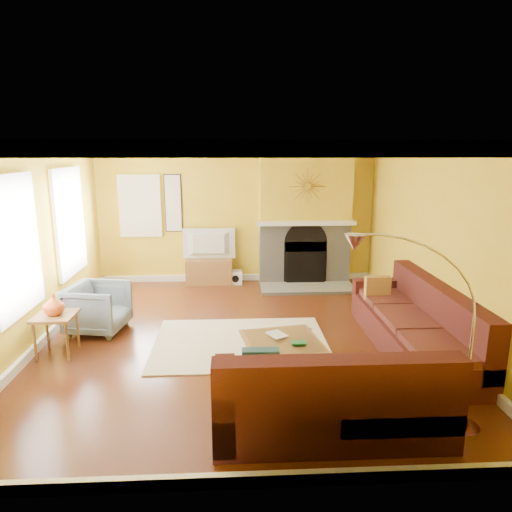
{
  "coord_description": "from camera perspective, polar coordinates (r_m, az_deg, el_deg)",
  "views": [
    {
      "loc": [
        -0.09,
        -6.11,
        2.63
      ],
      "look_at": [
        0.26,
        0.4,
        1.11
      ],
      "focal_mm": 32.0,
      "sensor_mm": 36.0,
      "label": 1
    }
  ],
  "objects": [
    {
      "name": "floor",
      "position": [
        6.65,
        -2.05,
        -10.26
      ],
      "size": [
        5.5,
        6.0,
        0.02
      ],
      "primitive_type": "cube",
      "color": "#602B14",
      "rests_on": "ground"
    },
    {
      "name": "ceiling",
      "position": [
        6.11,
        -2.26,
        13.86
      ],
      "size": [
        5.5,
        6.0,
        0.02
      ],
      "primitive_type": "cube",
      "color": "white",
      "rests_on": "ground"
    },
    {
      "name": "wall_back",
      "position": [
        9.21,
        -2.45,
        5.13
      ],
      "size": [
        5.5,
        0.02,
        2.7
      ],
      "primitive_type": "cube",
      "color": "gold",
      "rests_on": "ground"
    },
    {
      "name": "wall_front",
      "position": [
        3.35,
        -1.32,
        -9.37
      ],
      "size": [
        5.5,
        0.02,
        2.7
      ],
      "primitive_type": "cube",
      "color": "gold",
      "rests_on": "ground"
    },
    {
      "name": "wall_left",
      "position": [
        6.79,
        -26.14,
        0.9
      ],
      "size": [
        0.02,
        6.0,
        2.7
      ],
      "primitive_type": "cube",
      "color": "gold",
      "rests_on": "ground"
    },
    {
      "name": "wall_right",
      "position": [
        6.86,
        21.59,
        1.44
      ],
      "size": [
        0.02,
        6.0,
        2.7
      ],
      "primitive_type": "cube",
      "color": "gold",
      "rests_on": "ground"
    },
    {
      "name": "baseboard",
      "position": [
        6.63,
        -2.05,
        -9.7
      ],
      "size": [
        5.5,
        6.0,
        0.12
      ],
      "primitive_type": null,
      "color": "white",
      "rests_on": "floor"
    },
    {
      "name": "crown_molding",
      "position": [
        6.11,
        -2.26,
        13.21
      ],
      "size": [
        5.5,
        6.0,
        0.12
      ],
      "primitive_type": null,
      "color": "white",
      "rests_on": "ceiling"
    },
    {
      "name": "window_left_near",
      "position": [
        7.94,
        -22.39,
        3.96
      ],
      "size": [
        0.06,
        1.22,
        1.72
      ],
      "primitive_type": "cube",
      "color": "white",
      "rests_on": "wall_left"
    },
    {
      "name": "window_left_far",
      "position": [
        6.21,
        -28.05,
        1.07
      ],
      "size": [
        0.06,
        1.22,
        1.72
      ],
      "primitive_type": "cube",
      "color": "white",
      "rests_on": "wall_left"
    },
    {
      "name": "window_back",
      "position": [
        9.31,
        -14.3,
        6.07
      ],
      "size": [
        0.82,
        0.06,
        1.22
      ],
      "primitive_type": "cube",
      "color": "white",
      "rests_on": "wall_back"
    },
    {
      "name": "wall_art",
      "position": [
        9.21,
        -10.31,
        6.51
      ],
      "size": [
        0.34,
        0.04,
        1.14
      ],
      "primitive_type": "cube",
      "color": "white",
      "rests_on": "wall_back"
    },
    {
      "name": "fireplace",
      "position": [
        9.11,
        6.12,
        4.99
      ],
      "size": [
        1.8,
        0.4,
        2.7
      ],
      "primitive_type": null,
      "color": "gray",
      "rests_on": "floor"
    },
    {
      "name": "mantel",
      "position": [
        8.89,
        6.35,
        4.13
      ],
      "size": [
        1.92,
        0.22,
        0.08
      ],
      "primitive_type": "cube",
      "color": "white",
      "rests_on": "fireplace"
    },
    {
      "name": "hearth",
      "position": [
        8.87,
        6.47,
        -4.0
      ],
      "size": [
        1.8,
        0.7,
        0.06
      ],
      "primitive_type": "cube",
      "color": "gray",
      "rests_on": "floor"
    },
    {
      "name": "sunburst",
      "position": [
        8.82,
        6.45,
        8.63
      ],
      "size": [
        0.7,
        0.04,
        0.7
      ],
      "primitive_type": null,
      "color": "olive",
      "rests_on": "fireplace"
    },
    {
      "name": "rug",
      "position": [
        6.47,
        -1.93,
        -10.8
      ],
      "size": [
        2.4,
        1.8,
        0.02
      ],
      "primitive_type": "cube",
      "color": "beige",
      "rests_on": "floor"
    },
    {
      "name": "sectional_sofa",
      "position": [
        5.8,
        10.54,
        -9.21
      ],
      "size": [
        3.03,
        3.6,
        0.9
      ],
      "primitive_type": null,
      "color": "#471916",
      "rests_on": "floor"
    },
    {
      "name": "coffee_table",
      "position": [
        5.76,
        3.28,
        -12.09
      ],
      "size": [
        1.05,
        1.05,
        0.36
      ],
      "primitive_type": null,
      "rotation": [
        0.0,
        0.0,
        0.17
      ],
      "color": "white",
      "rests_on": "floor"
    },
    {
      "name": "media_console",
      "position": [
        9.21,
        -5.87,
        -1.89
      ],
      "size": [
        0.92,
        0.41,
        0.51
      ],
      "primitive_type": "cube",
      "color": "olive",
      "rests_on": "floor"
    },
    {
      "name": "tv",
      "position": [
        9.08,
        -5.95,
        1.48
      ],
      "size": [
        1.05,
        0.16,
        0.6
      ],
      "primitive_type": "imported",
      "rotation": [
        0.0,
        0.0,
        3.12
      ],
      "color": "black",
      "rests_on": "media_console"
    },
    {
      "name": "subwoofer",
      "position": [
        9.19,
        -2.59,
        -2.64
      ],
      "size": [
        0.27,
        0.27,
        0.27
      ],
      "primitive_type": "cube",
      "color": "white",
      "rests_on": "floor"
    },
    {
      "name": "armchair",
      "position": [
        7.13,
        -19.16,
        -6.16
      ],
      "size": [
        0.92,
        0.9,
        0.73
      ],
      "primitive_type": "imported",
      "rotation": [
        0.0,
        0.0,
        1.4
      ],
      "color": "slate",
      "rests_on": "floor"
    },
    {
      "name": "side_table",
      "position": [
        6.58,
        -23.64,
        -8.99
      ],
      "size": [
        0.51,
        0.51,
        0.55
      ],
      "primitive_type": null,
      "rotation": [
        0.0,
        0.0,
        -0.0
      ],
      "color": "olive",
      "rests_on": "floor"
    },
    {
      "name": "vase",
      "position": [
        6.44,
        -23.98,
        -5.56
      ],
      "size": [
        0.34,
        0.34,
        0.28
      ],
      "primitive_type": "imported",
      "rotation": [
        0.0,
        0.0,
        -0.36
      ],
      "color": "#D8591E",
      "rests_on": "side_table"
    },
    {
      "name": "book",
      "position": [
        5.75,
        1.82,
        -10.0
      ],
      "size": [
        0.29,
        0.31,
        0.03
      ],
      "primitive_type": "imported",
      "rotation": [
        0.0,
        0.0,
        0.5
      ],
      "color": "white",
      "rests_on": "coffee_table"
    },
    {
      "name": "arc_lamp",
      "position": [
        4.44,
        19.39,
        -9.74
      ],
      "size": [
        1.24,
        0.36,
        1.92
      ],
      "primitive_type": null,
      "color": "silver",
      "rests_on": "floor"
    }
  ]
}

